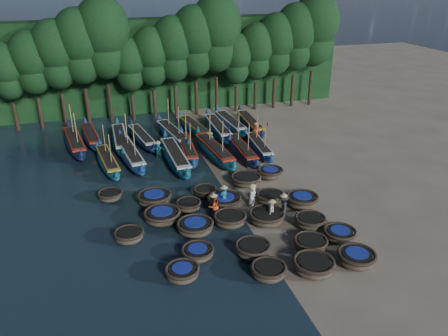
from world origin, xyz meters
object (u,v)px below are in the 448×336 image
object	(u,v)px
coracle_8	(311,243)
fisherman_4	(272,210)
coracle_12	(230,219)
coracle_23	(246,180)
coracle_22	(205,191)
fisherman_0	(252,194)
coracle_4	(356,258)
coracle_5	(182,272)
long_boat_15	(218,128)
long_boat_9	(75,142)
long_boat_8	(259,146)
coracle_20	(110,195)
long_boat_4	(175,157)
long_boat_13	(173,134)
coracle_2	(269,271)
coracle_11	(195,226)
fisherman_3	(283,207)
coracle_9	(340,234)
long_boat_6	(214,151)
coracle_7	(253,249)
coracle_19	(302,200)
coracle_14	(310,221)
fisherman_6	(256,132)
long_boat_17	(250,123)
coracle_18	(270,197)
coracle_10	(129,235)
fisherman_2	(214,206)
long_boat_16	(230,123)
coracle_3	(314,265)
coracle_21	(154,198)
long_boat_7	(241,150)
coracle_13	(267,217)
fisherman_5	(158,150)
coracle_15	(162,216)
long_boat_12	(142,138)
long_boat_3	(130,155)
coracle_16	(189,205)
long_boat_14	(195,128)
coracle_17	(224,201)
long_boat_10	(91,136)
long_boat_2	(108,161)
fisherman_1	(224,196)

from	to	relation	value
coracle_8	fisherman_4	distance (m)	3.58
coracle_12	coracle_23	xyz separation A→B (m)	(2.85, 5.06, 0.00)
coracle_22	fisherman_0	world-z (taller)	fisherman_0
coracle_4	coracle_5	distance (m)	9.36
coracle_5	long_boat_15	world-z (taller)	long_boat_15
long_boat_9	coracle_23	bearing A→B (deg)	-50.77
long_boat_8	coracle_20	bearing A→B (deg)	-153.22
long_boat_4	long_boat_13	bearing A→B (deg)	80.32
coracle_2	coracle_20	distance (m)	13.23
coracle_11	fisherman_3	bearing A→B (deg)	-0.64
coracle_4	coracle_9	distance (m)	2.44
long_boat_6	fisherman_0	world-z (taller)	long_boat_6
coracle_5	coracle_7	world-z (taller)	coracle_7
coracle_19	fisherman_0	distance (m)	3.38
coracle_14	fisherman_6	world-z (taller)	fisherman_6
coracle_19	long_boat_17	bearing A→B (deg)	82.44
coracle_19	fisherman_4	size ratio (longest dim) A/B	1.40
coracle_18	long_boat_6	bearing A→B (deg)	99.53
coracle_10	fisherman_0	size ratio (longest dim) A/B	1.13
fisherman_2	long_boat_16	bearing A→B (deg)	-128.38
coracle_18	long_boat_13	world-z (taller)	long_boat_13
coracle_3	long_boat_15	distance (m)	22.31
coracle_12	coracle_21	world-z (taller)	coracle_21
long_boat_4	long_boat_15	distance (m)	8.00
long_boat_4	long_boat_7	distance (m)	5.77
coracle_13	fisherman_5	size ratio (longest dim) A/B	1.64
coracle_15	long_boat_12	world-z (taller)	long_boat_12
coracle_20	coracle_22	distance (m)	6.57
coracle_15	long_boat_16	distance (m)	18.68
coracle_7	coracle_12	bearing A→B (deg)	94.29
coracle_14	long_boat_3	size ratio (longest dim) A/B	0.23
coracle_16	fisherman_4	distance (m)	5.56
coracle_16	fisherman_2	distance (m)	2.01
long_boat_6	long_boat_14	world-z (taller)	long_boat_6
coracle_7	long_boat_3	size ratio (longest dim) A/B	0.26
coracle_15	coracle_17	size ratio (longest dim) A/B	0.98
coracle_21	coracle_7	bearing A→B (deg)	-59.78
long_boat_17	fisherman_3	world-z (taller)	fisherman_3
long_boat_15	fisherman_3	bearing A→B (deg)	-90.63
long_boat_17	fisherman_5	bearing A→B (deg)	-149.81
long_boat_10	fisherman_3	world-z (taller)	fisherman_3
coracle_7	long_boat_9	bearing A→B (deg)	115.95
coracle_7	coracle_20	distance (m)	11.51
fisherman_0	fisherman_5	bearing A→B (deg)	62.51
long_boat_10	long_boat_16	size ratio (longest dim) A/B	0.94
long_boat_2	coracle_16	bearing A→B (deg)	-68.68
long_boat_6	long_boat_17	bearing A→B (deg)	42.72
long_boat_14	fisherman_0	world-z (taller)	fisherman_0
coracle_12	coracle_8	bearing A→B (deg)	-46.27
long_boat_6	fisherman_1	distance (m)	8.92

